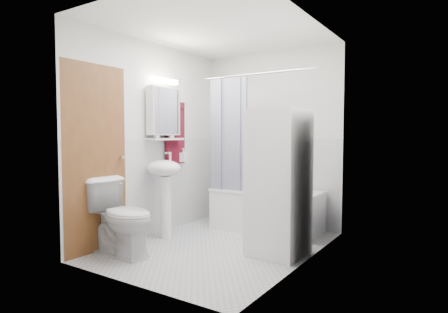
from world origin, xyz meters
The scene contains 20 objects.
floor centered at (0.00, 0.00, 0.00)m, with size 2.60×2.60×0.00m, color silver.
room_walls centered at (0.00, 0.00, 1.49)m, with size 2.60×2.60×2.60m.
wainscot centered at (0.00, 0.29, 0.60)m, with size 1.98×2.58×2.58m.
door centered at (-0.95, -0.55, 1.00)m, with size 0.05×2.00×2.00m.
bathtub centered at (0.13, 0.92, 0.29)m, with size 1.40×0.66×0.54m.
tub_spout centered at (0.33, 1.25, 0.86)m, with size 0.04×0.04×0.12m, color silver.
curtain_rod centered at (0.13, 0.65, 2.00)m, with size 0.02×0.02×1.58m, color silver.
shower_curtain centered at (-0.29, 0.65, 1.25)m, with size 0.55×0.02×1.45m.
sink centered at (-0.75, -0.07, 0.70)m, with size 0.44×0.37×1.04m.
medicine_cabinet centered at (-0.90, 0.10, 1.57)m, with size 0.13×0.50×0.71m.
shelf centered at (-0.89, 0.10, 1.20)m, with size 0.18×0.54×0.03m, color silver.
shower_caddy centered at (0.38, 1.24, 1.15)m, with size 0.22×0.06×0.02m, color silver.
towel centered at (-0.94, 0.35, 1.29)m, with size 0.07×0.34×0.83m.
washer_dryer centered at (0.68, 0.10, 0.76)m, with size 0.57×0.56×1.51m.
toilet centered at (-0.69, -0.80, 0.39)m, with size 0.45×0.80×0.79m, color white.
soap_pump centered at (-0.71, 0.25, 0.95)m, with size 0.08×0.17×0.08m, color gray.
shelf_bottle centered at (-0.89, -0.05, 1.25)m, with size 0.07×0.18×0.07m, color gray.
shelf_cup centered at (-0.89, 0.22, 1.26)m, with size 0.10×0.09×0.10m, color gray.
shampoo_a centered at (0.35, 1.24, 1.23)m, with size 0.13×0.17×0.13m, color gray.
shampoo_b centered at (0.47, 1.24, 1.20)m, with size 0.08×0.21×0.08m, color #285FA1.
Camera 1 is at (2.32, -3.44, 1.25)m, focal length 30.00 mm.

